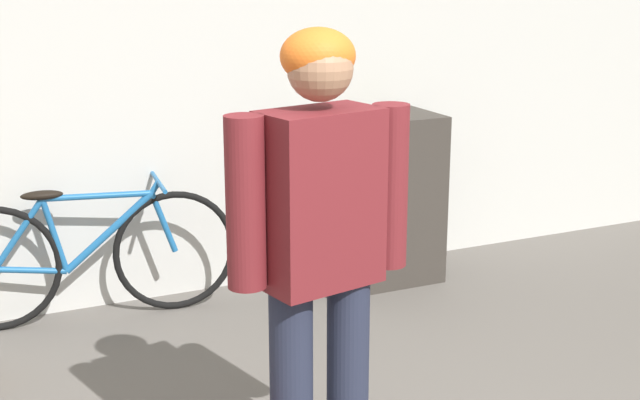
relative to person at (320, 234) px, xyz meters
The scene contains 5 objects.
wall_back 2.26m from the person, 88.52° to the left, with size 8.00×0.07×2.60m.
side_shelf 2.37m from the person, 56.99° to the left, with size 0.77×0.50×1.04m.
person is the anchor object (origin of this frame).
bicycle 2.18m from the person, 102.87° to the left, with size 1.65×0.46×0.77m.
banana 2.36m from the person, 56.29° to the left, with size 0.34×0.09×0.04m.
Camera 1 is at (-1.31, -1.92, 1.95)m, focal length 50.00 mm.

